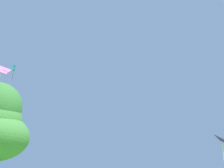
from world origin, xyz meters
TOP-DOWN VIEW (x-y plane):
  - kite_pink_low at (-15.73, 21.80)m, footprint 1.79×10.94m
  - kite_black_large at (15.22, 36.41)m, footprint 2.34×9.59m
  - kite_teal_box at (-21.95, 34.34)m, footprint 2.68×6.38m

SIDE VIEW (x-z plane):
  - kite_black_large at x=15.22m, z-range 2.94..11.76m
  - kite_pink_low at x=-15.73m, z-range 6.28..22.64m
  - kite_teal_box at x=-21.95m, z-range 10.51..33.54m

